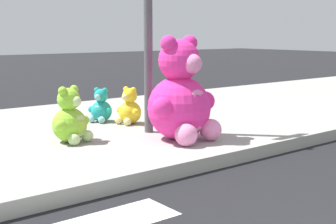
{
  "coord_description": "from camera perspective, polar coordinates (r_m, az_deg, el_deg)",
  "views": [
    {
      "loc": [
        -2.48,
        -0.43,
        1.41
      ],
      "look_at": [
        0.69,
        3.6,
        0.55
      ],
      "focal_mm": 50.36,
      "sensor_mm": 36.0,
      "label": 1
    }
  ],
  "objects": [
    {
      "name": "plush_lime",
      "position": [
        5.59,
        -11.7,
        -0.93
      ],
      "size": [
        0.49,
        0.47,
        0.66
      ],
      "color": "#8CD133",
      "rests_on": "sidewalk"
    },
    {
      "name": "plush_pink_large",
      "position": [
        5.58,
        1.62,
        1.64
      ],
      "size": [
        0.95,
        0.85,
        1.24
      ],
      "color": "#F22D93",
      "rests_on": "sidewalk"
    },
    {
      "name": "sidewalk",
      "position": [
        6.3,
        -14.06,
        -3.0
      ],
      "size": [
        28.0,
        4.4,
        0.15
      ],
      "primitive_type": "cube",
      "color": "#9E9B93",
      "rests_on": "ground_plane"
    },
    {
      "name": "plush_yellow",
      "position": [
        6.62,
        -4.73,
        0.36
      ],
      "size": [
        0.36,
        0.4,
        0.52
      ],
      "color": "yellow",
      "rests_on": "sidewalk"
    },
    {
      "name": "plush_teal",
      "position": [
        6.81,
        -8.15,
        0.46
      ],
      "size": [
        0.36,
        0.35,
        0.49
      ],
      "color": "teal",
      "rests_on": "sidewalk"
    }
  ]
}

